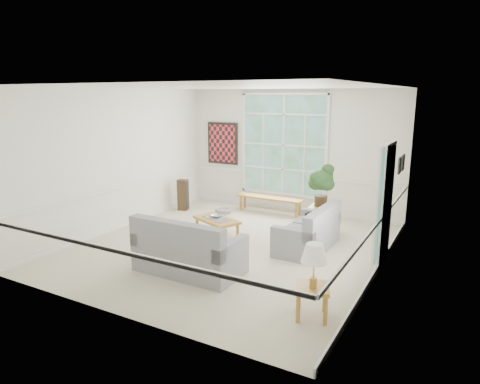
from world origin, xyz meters
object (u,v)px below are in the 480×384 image
object	(u,v)px
end_table	(322,219)
loveseat_right	(307,228)
coffee_table	(217,227)
side_table	(312,302)
loveseat_front	(189,244)

from	to	relation	value
end_table	loveseat_right	bearing A→B (deg)	-86.43
loveseat_right	coffee_table	distance (m)	1.92
coffee_table	side_table	distance (m)	3.61
side_table	loveseat_right	bearing A→B (deg)	111.63
loveseat_front	end_table	distance (m)	3.32
coffee_table	end_table	distance (m)	2.25
loveseat_right	side_table	xyz separation A→B (m)	(0.95, -2.40, -0.20)
coffee_table	side_table	xyz separation A→B (m)	(2.85, -2.22, 0.04)
loveseat_right	loveseat_front	size ratio (longest dim) A/B	0.89
loveseat_right	end_table	world-z (taller)	loveseat_right
loveseat_front	end_table	size ratio (longest dim) A/B	3.15
end_table	side_table	world-z (taller)	end_table
loveseat_right	coffee_table	size ratio (longest dim) A/B	1.55
loveseat_front	side_table	xyz separation A→B (m)	(2.27, -0.46, -0.25)
loveseat_right	end_table	bearing A→B (deg)	95.08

